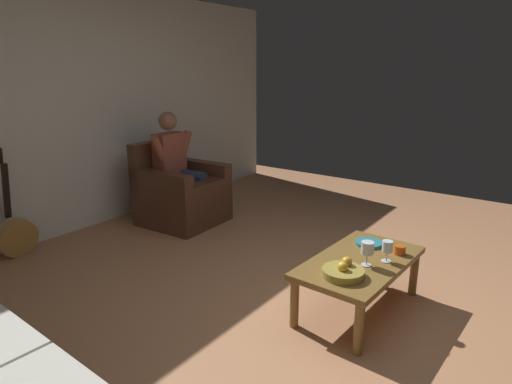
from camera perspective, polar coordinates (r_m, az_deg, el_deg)
ground_plane at (r=3.39m, az=10.69°, el=-14.20°), size 7.12×7.12×0.00m
wall_back at (r=5.01m, az=-21.53°, el=9.89°), size 6.08×0.06×2.52m
armchair at (r=4.98m, az=-9.82°, el=-0.25°), size 0.84×0.84×0.90m
person_seated at (r=4.90m, az=-10.13°, el=3.57°), size 0.62×0.57×1.23m
coffee_table at (r=3.21m, az=13.33°, el=-9.46°), size 1.06×0.61×0.39m
guitar at (r=4.60m, az=-28.74°, el=-4.76°), size 0.36×0.23×1.01m
wine_glass_near at (r=3.07m, az=14.30°, el=-7.22°), size 0.09×0.09×0.17m
wine_glass_far at (r=3.17m, az=16.72°, el=-6.97°), size 0.07×0.07×0.15m
fruit_bowl at (r=2.92m, az=11.29°, el=-10.09°), size 0.27×0.27×0.11m
decorative_dish at (r=3.46m, az=14.47°, el=-6.46°), size 0.20×0.20×0.02m
candle_jar at (r=3.35m, az=18.20°, el=-7.17°), size 0.08×0.08×0.06m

